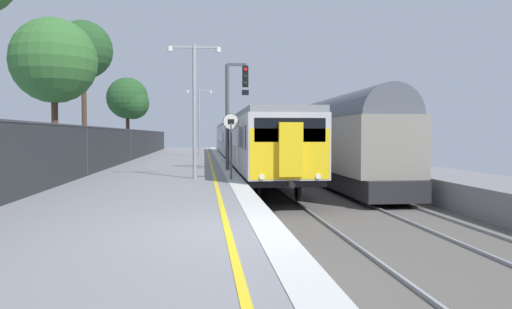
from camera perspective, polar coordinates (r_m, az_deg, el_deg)
name	(u,v)px	position (r m, az deg, el deg)	size (l,w,h in m)	color
ground	(393,260)	(9.20, 15.99, -11.99)	(17.40, 110.00, 1.21)	gray
commuter_train_at_platform	(243,140)	(35.14, -1.58, 1.71)	(2.83, 39.21, 3.81)	#B7B7BC
freight_train_adjacent_track	(312,138)	(30.71, 6.67, 1.97)	(2.60, 27.70, 4.52)	#232326
signal_gantry	(233,103)	(22.63, -2.74, 6.07)	(1.10, 0.24, 5.01)	#47474C
speed_limit_sign	(231,137)	(17.78, -2.99, 2.06)	(0.59, 0.08, 2.44)	#59595B
platform_lamp_mid	(194,99)	(18.35, -7.34, 6.59)	(2.00, 0.20, 5.05)	#93999E
platform_lamp_far	(199,116)	(37.65, -6.77, 4.52)	(2.00, 0.20, 5.20)	#93999E
background_tree_left	(55,64)	(25.31, -22.80, 9.92)	(4.08, 4.08, 7.26)	#473323
background_tree_right	(84,52)	(32.27, -19.77, 11.40)	(3.59, 3.59, 8.74)	#473323
background_tree_back	(129,100)	(38.93, -14.84, 6.29)	(3.32, 3.21, 6.14)	#473323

